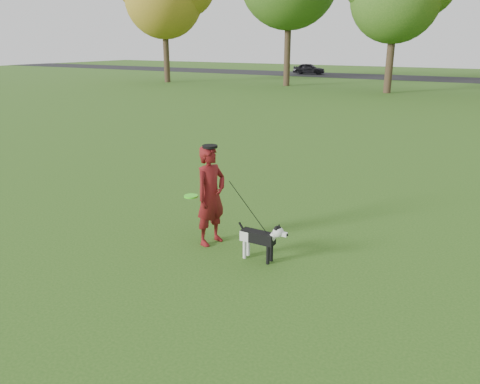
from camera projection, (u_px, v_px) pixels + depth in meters
The scene contains 6 objects.
ground at pixel (258, 240), 8.06m from camera, with size 120.00×120.00×0.00m, color #285116.
road at pixel (474, 80), 40.92m from camera, with size 120.00×7.00×0.02m, color black.
man at pixel (211, 196), 7.69m from camera, with size 0.61×0.40×1.67m, color #5D0D16.
dog at pixel (262, 237), 7.17m from camera, with size 0.86×0.17×0.65m.
car_left at pixel (309, 69), 48.18m from camera, with size 1.30×3.23×1.10m, color black.
man_held_items at pixel (246, 206), 7.24m from camera, with size 1.59×0.38×1.25m.
Camera 1 is at (3.47, -6.56, 3.26)m, focal length 35.00 mm.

